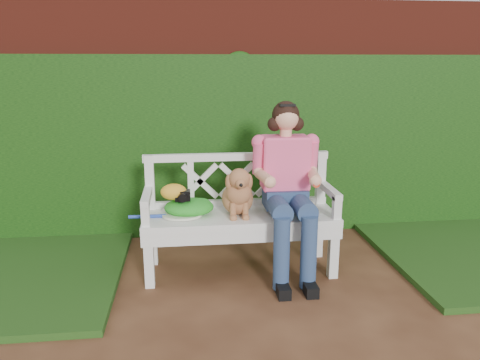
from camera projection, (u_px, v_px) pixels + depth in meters
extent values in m
plane|color=#402315|center=(277.00, 318.00, 3.06)|extent=(60.00, 60.00, 0.00)
cube|color=maroon|center=(242.00, 118.00, 4.63)|extent=(10.00, 0.30, 2.20)
cube|color=#235711|center=(245.00, 146.00, 4.48)|extent=(10.00, 0.18, 1.70)
cube|color=black|center=(183.00, 195.00, 3.55)|extent=(0.12, 0.09, 0.08)
ellipsoid|color=gold|center=(174.00, 192.00, 3.55)|extent=(0.21, 0.17, 0.13)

